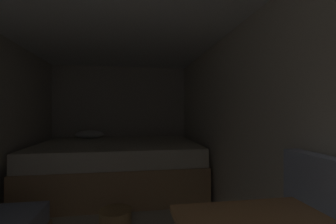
# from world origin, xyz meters

# --- Properties ---
(wall_back) EXTENTS (2.64, 0.05, 2.10)m
(wall_back) POSITION_xyz_m (0.00, 4.26, 1.05)
(wall_back) COLOR beige
(wall_back) RESTS_ON ground
(wall_right) EXTENTS (0.05, 4.73, 2.10)m
(wall_right) POSITION_xyz_m (1.29, 1.87, 1.05)
(wall_right) COLOR beige
(wall_right) RESTS_ON ground
(ceiling_slab) EXTENTS (2.64, 4.73, 0.05)m
(ceiling_slab) POSITION_xyz_m (0.00, 1.87, 2.12)
(ceiling_slab) COLOR white
(ceiling_slab) RESTS_ON wall_left
(bed) EXTENTS (2.42, 1.72, 0.88)m
(bed) POSITION_xyz_m (-0.00, 3.33, 0.37)
(bed) COLOR tan
(bed) RESTS_ON ground
(wicker_basket) EXTENTS (0.32, 0.32, 0.23)m
(wicker_basket) POSITION_xyz_m (0.04, 2.00, 0.12)
(wicker_basket) COLOR olive
(wicker_basket) RESTS_ON ground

